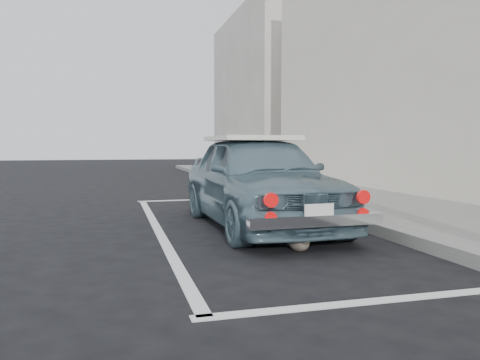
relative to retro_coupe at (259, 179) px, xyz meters
name	(u,v)px	position (x,y,z in m)	size (l,w,h in m)	color
ground	(300,287)	(-0.55, -2.92, -0.69)	(80.00, 80.00, 0.00)	black
sidewalk	(455,223)	(2.65, -0.92, -0.61)	(2.80, 40.00, 0.15)	slate
building_far	(267,92)	(5.80, 17.08, 3.31)	(3.50, 10.00, 8.00)	#B0A99F
pline_rear	(387,300)	(-0.05, -3.42, -0.69)	(3.00, 0.12, 0.01)	silver
pline_front	(207,199)	(-0.05, 3.58, -0.69)	(3.00, 0.12, 0.01)	silver
pline_side	(158,229)	(-1.45, 0.08, -0.69)	(0.12, 7.00, 0.01)	silver
retro_coupe	(259,179)	(0.00, 0.00, 0.00)	(1.69, 4.04, 1.36)	slate
cat	(300,242)	(-0.05, -1.69, -0.58)	(0.25, 0.45, 0.24)	#706255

